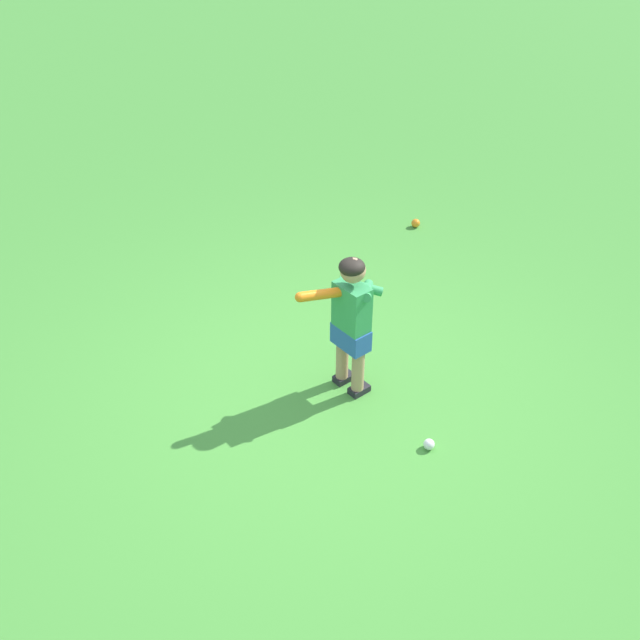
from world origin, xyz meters
The scene contains 4 objects.
ground_plane centered at (0.00, 0.00, 0.00)m, with size 40.00×40.00×0.00m, color #479338.
child_batter centered at (0.15, -0.09, 0.65)m, with size 0.60×0.35×1.08m.
play_ball_center_lawn centered at (2.43, 1.11, 0.04)m, with size 0.09×0.09×0.09m, color orange.
play_ball_midfield centered at (0.07, -0.88, 0.04)m, with size 0.07×0.07×0.07m, color white.
Camera 1 is at (-2.75, -2.69, 3.38)m, focal length 39.66 mm.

